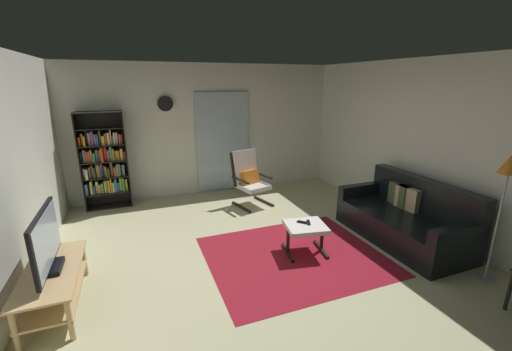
# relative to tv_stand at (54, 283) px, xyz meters

# --- Properties ---
(ground_plane) EXTENTS (7.02, 7.02, 0.00)m
(ground_plane) POSITION_rel_tv_stand_xyz_m (2.34, 0.20, -0.29)
(ground_plane) COLOR #C3C094
(wall_back) EXTENTS (5.60, 0.06, 2.60)m
(wall_back) POSITION_rel_tv_stand_xyz_m (2.34, 3.10, 1.01)
(wall_back) COLOR silver
(wall_back) RESTS_ON ground
(wall_right) EXTENTS (0.06, 6.00, 2.60)m
(wall_right) POSITION_rel_tv_stand_xyz_m (5.04, 0.20, 1.01)
(wall_right) COLOR silver
(wall_right) RESTS_ON ground
(glass_door_panel) EXTENTS (1.10, 0.01, 2.00)m
(glass_door_panel) POSITION_rel_tv_stand_xyz_m (2.63, 3.04, 0.76)
(glass_door_panel) COLOR silver
(area_rug) EXTENTS (2.27, 1.93, 0.01)m
(area_rug) POSITION_rel_tv_stand_xyz_m (2.75, 0.04, -0.29)
(area_rug) COLOR maroon
(area_rug) RESTS_ON ground
(tv_stand) EXTENTS (0.51, 1.19, 0.44)m
(tv_stand) POSITION_rel_tv_stand_xyz_m (0.00, 0.00, 0.00)
(tv_stand) COLOR tan
(tv_stand) RESTS_ON ground
(television) EXTENTS (0.20, 0.95, 0.62)m
(television) POSITION_rel_tv_stand_xyz_m (0.00, 0.01, 0.44)
(television) COLOR black
(television) RESTS_ON tv_stand
(bookshelf_near_tv) EXTENTS (0.78, 0.30, 1.76)m
(bookshelf_near_tv) POSITION_rel_tv_stand_xyz_m (0.38, 2.87, 0.55)
(bookshelf_near_tv) COLOR black
(bookshelf_near_tv) RESTS_ON ground
(leather_sofa) EXTENTS (0.90, 1.89, 0.90)m
(leather_sofa) POSITION_rel_tv_stand_xyz_m (4.49, -0.10, 0.02)
(leather_sofa) COLOR black
(leather_sofa) RESTS_ON ground
(lounge_armchair) EXTENTS (0.71, 0.77, 1.02)m
(lounge_armchair) POSITION_rel_tv_stand_xyz_m (2.86, 2.07, 0.24)
(lounge_armchair) COLOR black
(lounge_armchair) RESTS_ON ground
(ottoman) EXTENTS (0.60, 0.57, 0.41)m
(ottoman) POSITION_rel_tv_stand_xyz_m (2.93, 0.07, 0.05)
(ottoman) COLOR white
(ottoman) RESTS_ON ground
(tv_remote) EXTENTS (0.09, 0.15, 0.02)m
(tv_remote) POSITION_rel_tv_stand_xyz_m (2.99, 0.10, 0.13)
(tv_remote) COLOR black
(tv_remote) RESTS_ON ottoman
(cell_phone) EXTENTS (0.14, 0.15, 0.01)m
(cell_phone) POSITION_rel_tv_stand_xyz_m (2.92, 0.15, 0.12)
(cell_phone) COLOR black
(cell_phone) RESTS_ON ottoman
(floor_lamp_by_sofa) EXTENTS (0.22, 0.22, 1.52)m
(floor_lamp_by_sofa) POSITION_rel_tv_stand_xyz_m (4.62, -1.24, 0.96)
(floor_lamp_by_sofa) COLOR #A5A5AD
(floor_lamp_by_sofa) RESTS_ON ground
(wall_clock) EXTENTS (0.29, 0.03, 0.29)m
(wall_clock) POSITION_rel_tv_stand_xyz_m (1.53, 3.03, 1.56)
(wall_clock) COLOR silver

